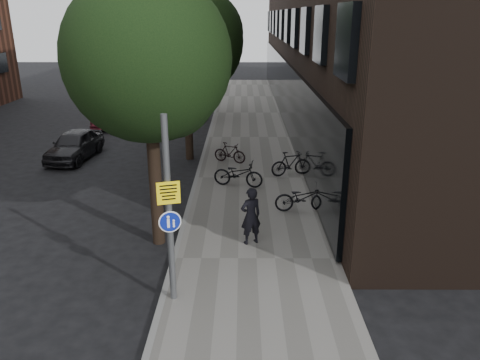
{
  "coord_description": "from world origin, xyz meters",
  "views": [
    {
      "loc": [
        -0.14,
        -7.92,
        6.37
      ],
      "look_at": [
        -0.2,
        4.39,
        2.0
      ],
      "focal_mm": 35.0,
      "sensor_mm": 36.0,
      "label": 1
    }
  ],
  "objects_px": {
    "signpost": "(169,211)",
    "parked_car_near": "(75,145)",
    "parked_bike_facade_near": "(302,198)",
    "pedestrian": "(251,216)"
  },
  "relations": [
    {
      "from": "parked_bike_facade_near",
      "to": "pedestrian",
      "type": "bearing_deg",
      "value": 140.38
    },
    {
      "from": "signpost",
      "to": "parked_bike_facade_near",
      "type": "bearing_deg",
      "value": 39.19
    },
    {
      "from": "pedestrian",
      "to": "signpost",
      "type": "bearing_deg",
      "value": 32.75
    },
    {
      "from": "signpost",
      "to": "parked_car_near",
      "type": "distance_m",
      "value": 13.19
    },
    {
      "from": "pedestrian",
      "to": "parked_car_near",
      "type": "relative_size",
      "value": 0.43
    },
    {
      "from": "signpost",
      "to": "parked_bike_facade_near",
      "type": "distance_m",
      "value": 6.51
    },
    {
      "from": "pedestrian",
      "to": "parked_bike_facade_near",
      "type": "height_order",
      "value": "pedestrian"
    },
    {
      "from": "pedestrian",
      "to": "parked_car_near",
      "type": "height_order",
      "value": "pedestrian"
    },
    {
      "from": "parked_bike_facade_near",
      "to": "parked_car_near",
      "type": "bearing_deg",
      "value": 54.2
    },
    {
      "from": "pedestrian",
      "to": "parked_car_near",
      "type": "xyz_separation_m",
      "value": [
        -8.03,
        8.74,
        -0.3
      ]
    }
  ]
}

